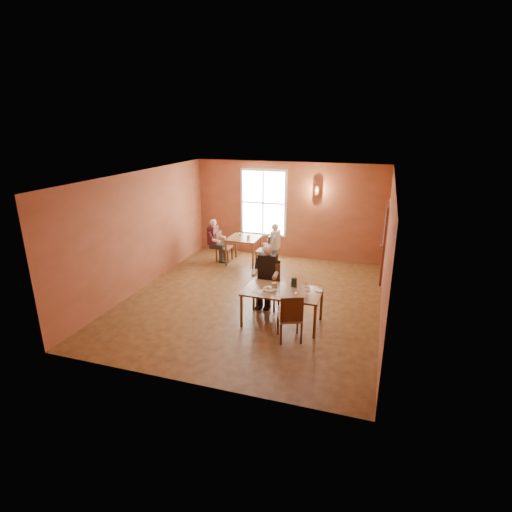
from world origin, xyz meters
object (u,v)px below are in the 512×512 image
(main_table, at_px, (282,307))
(diner_main, at_px, (268,280))
(chair_diner_main, at_px, (268,287))
(chair_diner_white, at_px, (264,250))
(diner_maroon, at_px, (223,241))
(chair_empty, at_px, (290,316))
(diner_white, at_px, (265,245))
(second_table, at_px, (244,250))
(chair_diner_maroon, at_px, (224,247))

(main_table, relative_size, diner_main, 1.16)
(chair_diner_main, distance_m, chair_diner_white, 2.92)
(diner_main, distance_m, diner_maroon, 3.59)
(main_table, height_order, chair_empty, chair_empty)
(main_table, height_order, diner_main, diner_main)
(chair_diner_main, bearing_deg, diner_main, 90.00)
(main_table, xyz_separation_m, diner_white, (-1.39, 3.42, 0.24))
(second_table, bearing_deg, chair_diner_maroon, 180.00)
(chair_empty, xyz_separation_m, diner_maroon, (-3.05, 4.02, 0.14))
(diner_white, bearing_deg, second_table, 90.00)
(diner_main, distance_m, chair_empty, 1.47)
(chair_diner_main, height_order, diner_maroon, diner_maroon)
(diner_main, height_order, diner_maroon, diner_main)
(diner_main, bearing_deg, second_table, -60.77)
(chair_empty, distance_m, second_table, 4.67)
(diner_maroon, bearing_deg, diner_white, 90.00)
(diner_main, distance_m, chair_diner_white, 2.96)
(diner_maroon, bearing_deg, main_table, 38.76)
(main_table, relative_size, diner_white, 1.30)
(chair_diner_main, height_order, second_table, chair_diner_main)
(chair_diner_main, xyz_separation_m, chair_empty, (0.81, -1.25, -0.02))
(chair_diner_main, distance_m, chair_empty, 1.49)
(chair_diner_main, xyz_separation_m, diner_main, (0.00, -0.03, 0.19))
(chair_diner_main, bearing_deg, chair_empty, 122.83)
(chair_empty, bearing_deg, diner_white, 89.73)
(chair_empty, relative_size, second_table, 1.08)
(chair_diner_main, relative_size, diner_main, 0.73)
(main_table, bearing_deg, diner_white, 112.08)
(chair_diner_maroon, distance_m, diner_maroon, 0.18)
(chair_diner_main, bearing_deg, diner_white, -72.23)
(chair_diner_white, bearing_deg, second_table, 90.00)
(chair_diner_main, distance_m, second_table, 3.19)
(diner_white, bearing_deg, chair_diner_main, -162.23)
(main_table, height_order, second_table, second_table)
(second_table, xyz_separation_m, chair_diner_white, (0.65, 0.00, 0.07))
(chair_empty, xyz_separation_m, diner_white, (-1.69, 4.02, 0.13))
(chair_diner_main, relative_size, diner_white, 0.82)
(diner_white, xyz_separation_m, chair_diner_maroon, (-1.33, 0.00, -0.16))
(main_table, distance_m, chair_diner_main, 0.83)
(diner_maroon, bearing_deg, chair_empty, 37.22)
(main_table, distance_m, diner_white, 3.70)
(chair_empty, height_order, chair_diner_maroon, chair_empty)
(main_table, bearing_deg, second_table, 121.15)
(chair_diner_white, bearing_deg, chair_empty, -156.79)
(main_table, distance_m, diner_maroon, 4.40)
(main_table, height_order, diner_white, diner_white)
(chair_empty, bearing_deg, main_table, 93.93)
(diner_main, xyz_separation_m, chair_diner_maroon, (-2.22, 2.80, -0.24))
(diner_white, distance_m, chair_diner_maroon, 1.34)
(chair_diner_white, bearing_deg, main_table, -157.49)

